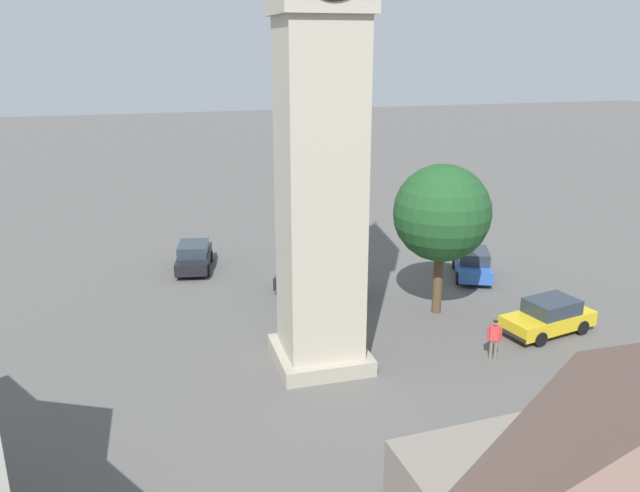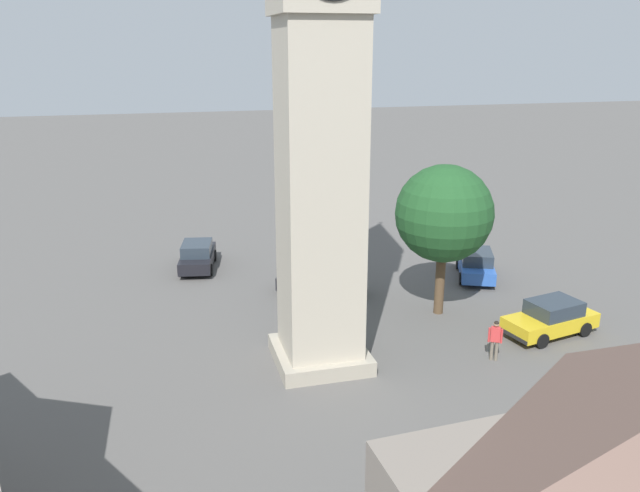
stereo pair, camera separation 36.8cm
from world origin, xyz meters
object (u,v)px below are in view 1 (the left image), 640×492
at_px(car_red_corner, 317,279).
at_px(pedestrian, 494,336).
at_px(car_blue_kerb, 194,256).
at_px(car_silver_kerb, 472,263).
at_px(car_white_side, 549,316).
at_px(tree, 442,214).

relative_size(car_red_corner, pedestrian, 2.62).
bearing_deg(pedestrian, car_blue_kerb, -53.00).
relative_size(car_silver_kerb, car_white_side, 1.02).
xyz_separation_m(car_silver_kerb, pedestrian, (3.79, 8.72, 0.25)).
xyz_separation_m(car_silver_kerb, car_white_side, (0.26, 7.22, 0.00)).
xyz_separation_m(car_blue_kerb, tree, (-10.37, 9.07, 4.00)).
bearing_deg(pedestrian, car_red_corner, -60.37).
height_order(car_white_side, tree, tree).
bearing_deg(tree, car_red_corner, -38.18).
bearing_deg(car_silver_kerb, car_red_corner, 0.62).
relative_size(car_blue_kerb, tree, 0.63).
relative_size(car_silver_kerb, tree, 0.64).
xyz_separation_m(pedestrian, tree, (0.13, -4.87, 3.75)).
xyz_separation_m(car_red_corner, pedestrian, (-4.90, 8.62, 0.25)).
xyz_separation_m(car_silver_kerb, car_red_corner, (8.69, 0.09, 0.00)).
relative_size(car_blue_kerb, car_red_corner, 0.98).
relative_size(car_red_corner, car_white_side, 1.01).
height_order(car_blue_kerb, pedestrian, pedestrian).
height_order(car_blue_kerb, car_white_side, same).
bearing_deg(car_white_side, car_silver_kerb, -92.08).
xyz_separation_m(car_red_corner, car_white_side, (-8.43, 7.12, 0.00)).
bearing_deg(car_silver_kerb, tree, 44.47).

